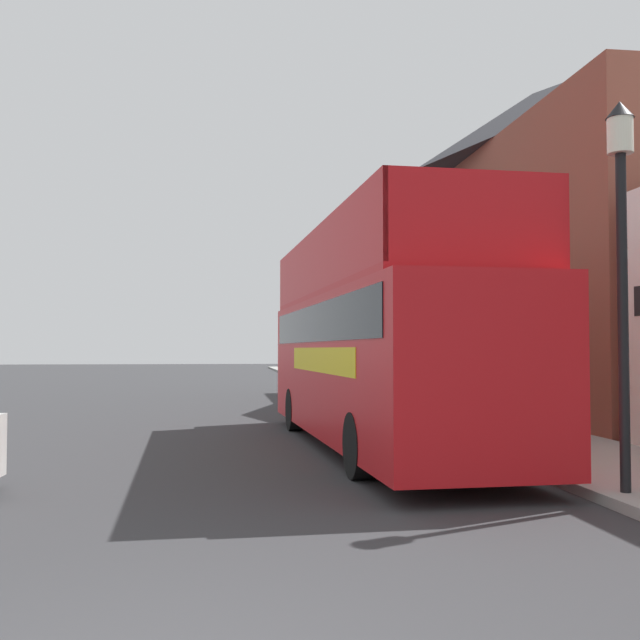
# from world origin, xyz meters

# --- Properties ---
(ground_plane) EXTENTS (144.00, 144.00, 0.00)m
(ground_plane) POSITION_xyz_m (0.00, 21.00, 0.00)
(ground_plane) COLOR #333335
(sidewalk) EXTENTS (2.97, 108.00, 0.14)m
(sidewalk) POSITION_xyz_m (6.59, 18.00, 0.07)
(sidewalk) COLOR #999993
(sidewalk) RESTS_ON ground_plane
(brick_terrace_rear) EXTENTS (6.00, 20.94, 10.74)m
(brick_terrace_rear) POSITION_xyz_m (11.08, 20.12, 5.37)
(brick_terrace_rear) COLOR brown
(brick_terrace_rear) RESTS_ON ground_plane
(tour_bus) EXTENTS (3.04, 11.18, 4.20)m
(tour_bus) POSITION_xyz_m (3.44, 10.08, 1.87)
(tour_bus) COLOR red
(tour_bus) RESTS_ON ground_plane
(parked_car_ahead_of_bus) EXTENTS (1.85, 4.24, 1.47)m
(parked_car_ahead_of_bus) POSITION_xyz_m (4.03, 19.32, 0.69)
(parked_car_ahead_of_bus) COLOR maroon
(parked_car_ahead_of_bus) RESTS_ON ground_plane
(lamp_post_nearest) EXTENTS (0.35, 0.35, 4.91)m
(lamp_post_nearest) POSITION_xyz_m (5.46, 4.55, 3.51)
(lamp_post_nearest) COLOR black
(lamp_post_nearest) RESTS_ON sidewalk
(lamp_post_second) EXTENTS (0.35, 0.35, 4.86)m
(lamp_post_second) POSITION_xyz_m (5.61, 12.25, 3.48)
(lamp_post_second) COLOR black
(lamp_post_second) RESTS_ON sidewalk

